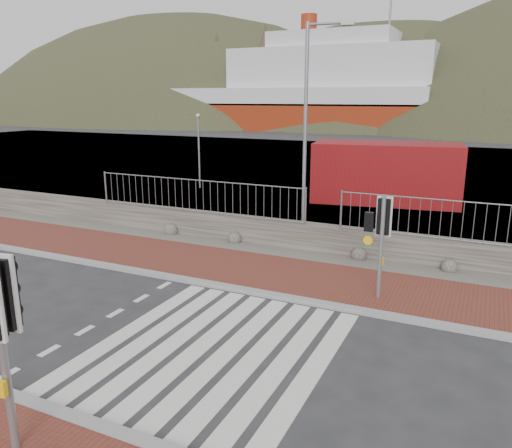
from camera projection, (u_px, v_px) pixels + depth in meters
The scene contains 15 objects.
ground at pixel (214, 349), 10.22m from camera, with size 220.00×220.00×0.00m, color #28282B.
sidewalk_far at pixel (293, 277), 14.16m from camera, with size 40.00×3.00×0.08m, color brown.
kerb_near at pixel (116, 433), 7.58m from camera, with size 40.00×0.25×0.12m, color gray.
kerb_far at pixel (272, 295), 12.84m from camera, with size 40.00×0.25×0.12m, color gray.
zebra_crossing at pixel (214, 349), 10.22m from camera, with size 4.62×5.60×0.01m.
gravel_strip at pixel (315, 258), 15.92m from camera, with size 40.00×1.50×0.06m, color #59544C.
stone_wall at pixel (323, 239), 16.52m from camera, with size 40.00×0.60×0.90m, color #433E37.
railing at pixel (323, 199), 16.04m from camera, with size 18.07×0.07×1.22m.
quay at pixel (413, 171), 34.71m from camera, with size 120.00×40.00×0.50m, color #4C4C4F.
water at pixel (452, 136), 65.42m from camera, with size 220.00×50.00×0.05m, color #3F4C54.
ferry at pixel (291, 94), 78.59m from camera, with size 50.00×16.00×20.00m.
hills_backdrop at pixel (490, 256), 90.31m from camera, with size 254.00×90.00×100.00m.
traffic_signal_far at pixel (381, 226), 12.23m from camera, with size 0.63×0.23×2.68m.
streetlight at pixel (309, 124), 16.68m from camera, with size 1.56×0.31×7.34m.
shipping_container at pixel (386, 173), 24.15m from camera, with size 6.87×2.86×2.86m, color maroon.
Camera 1 is at (4.70, -8.03, 5.02)m, focal length 35.00 mm.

